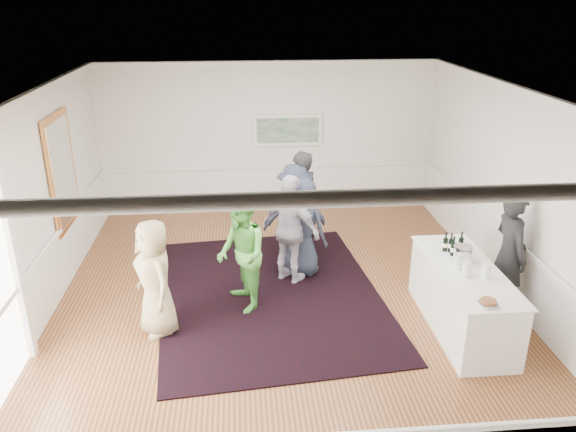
{
  "coord_description": "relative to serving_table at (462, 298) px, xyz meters",
  "views": [
    {
      "loc": [
        -0.6,
        -7.58,
        4.46
      ],
      "look_at": [
        0.08,
        0.2,
        1.34
      ],
      "focal_mm": 35.0,
      "sensor_mm": 36.0,
      "label": 1
    }
  ],
  "objects": [
    {
      "name": "floor",
      "position": [
        -2.44,
        0.93,
        -0.47
      ],
      "size": [
        8.0,
        8.0,
        0.0
      ],
      "primitive_type": "plane",
      "color": "#935A30",
      "rests_on": "ground"
    },
    {
      "name": "ceiling",
      "position": [
        -2.44,
        0.93,
        2.73
      ],
      "size": [
        7.0,
        8.0,
        0.02
      ],
      "primitive_type": "cube",
      "color": "white",
      "rests_on": "wall_back"
    },
    {
      "name": "wall_left",
      "position": [
        -5.94,
        0.93,
        1.13
      ],
      "size": [
        0.02,
        8.0,
        3.2
      ],
      "primitive_type": "cube",
      "color": "white",
      "rests_on": "floor"
    },
    {
      "name": "wall_right",
      "position": [
        1.06,
        0.93,
        1.13
      ],
      "size": [
        0.02,
        8.0,
        3.2
      ],
      "primitive_type": "cube",
      "color": "white",
      "rests_on": "floor"
    },
    {
      "name": "wall_back",
      "position": [
        -2.44,
        4.93,
        1.13
      ],
      "size": [
        7.0,
        0.02,
        3.2
      ],
      "primitive_type": "cube",
      "color": "white",
      "rests_on": "floor"
    },
    {
      "name": "wall_front",
      "position": [
        -2.44,
        -3.07,
        1.13
      ],
      "size": [
        7.0,
        0.02,
        3.2
      ],
      "primitive_type": "cube",
      "color": "white",
      "rests_on": "floor"
    },
    {
      "name": "wainscoting",
      "position": [
        -2.44,
        0.93,
        0.03
      ],
      "size": [
        7.0,
        8.0,
        1.0
      ],
      "primitive_type": null,
      "color": "white",
      "rests_on": "floor"
    },
    {
      "name": "mirror",
      "position": [
        -5.89,
        2.23,
        1.33
      ],
      "size": [
        0.05,
        1.25,
        1.85
      ],
      "color": "#D7853F",
      "rests_on": "wall_left"
    },
    {
      "name": "landscape_painting",
      "position": [
        -2.04,
        4.87,
        1.31
      ],
      "size": [
        1.44,
        0.06,
        0.66
      ],
      "color": "white",
      "rests_on": "wall_back"
    },
    {
      "name": "area_rug",
      "position": [
        -2.65,
        1.14,
        -0.46
      ],
      "size": [
        3.81,
        4.76,
        0.02
      ],
      "primitive_type": "cube",
      "rotation": [
        0.0,
        0.0,
        0.1
      ],
      "color": "black",
      "rests_on": "floor"
    },
    {
      "name": "serving_table",
      "position": [
        0.0,
        0.0,
        0.0
      ],
      "size": [
        0.88,
        2.3,
        0.93
      ],
      "color": "white",
      "rests_on": "floor"
    },
    {
      "name": "bartender",
      "position": [
        0.76,
        0.32,
        0.49
      ],
      "size": [
        0.51,
        0.73,
        1.92
      ],
      "primitive_type": "imported",
      "rotation": [
        0.0,
        0.0,
        1.65
      ],
      "color": "black",
      "rests_on": "floor"
    },
    {
      "name": "guest_tan",
      "position": [
        -4.26,
        0.28,
        0.37
      ],
      "size": [
        0.86,
        0.98,
        1.68
      ],
      "primitive_type": "imported",
      "rotation": [
        0.0,
        0.0,
        -1.07
      ],
      "color": "tan",
      "rests_on": "floor"
    },
    {
      "name": "guest_green",
      "position": [
        -3.08,
        0.82,
        0.42
      ],
      "size": [
        0.88,
        1.01,
        1.78
      ],
      "primitive_type": "imported",
      "rotation": [
        0.0,
        0.0,
        -1.3
      ],
      "color": "#5BBD4B",
      "rests_on": "floor"
    },
    {
      "name": "guest_lilac",
      "position": [
        -2.28,
        1.61,
        0.44
      ],
      "size": [
        1.1,
        1.04,
        1.83
      ],
      "primitive_type": "imported",
      "rotation": [
        0.0,
        0.0,
        2.42
      ],
      "color": "#BBB5CA",
      "rests_on": "floor"
    },
    {
      "name": "guest_dark_a",
      "position": [
        -2.12,
        2.5,
        0.4
      ],
      "size": [
        1.2,
        0.79,
        1.74
      ],
      "primitive_type": "imported",
      "rotation": [
        0.0,
        0.0,
        3.28
      ],
      "color": "#22293A",
      "rests_on": "floor"
    },
    {
      "name": "guest_dark_b",
      "position": [
        -2.01,
        2.6,
        0.5
      ],
      "size": [
        0.84,
        0.74,
        1.94
      ],
      "primitive_type": "imported",
      "rotation": [
        0.0,
        0.0,
        3.61
      ],
      "color": "black",
      "rests_on": "floor"
    },
    {
      "name": "guest_navy",
      "position": [
        -2.04,
        1.87,
        0.36
      ],
      "size": [
        0.97,
        0.91,
        1.66
      ],
      "primitive_type": "imported",
      "rotation": [
        0.0,
        0.0,
        2.52
      ],
      "color": "#22293A",
      "rests_on": "floor"
    },
    {
      "name": "wine_bottles",
      "position": [
        0.01,
        0.51,
        0.62
      ],
      "size": [
        0.31,
        0.26,
        0.31
      ],
      "color": "black",
      "rests_on": "serving_table"
    },
    {
      "name": "juice_pitchers",
      "position": [
        -0.03,
        -0.18,
        0.58
      ],
      "size": [
        0.38,
        0.42,
        0.24
      ],
      "color": "#61B540",
      "rests_on": "serving_table"
    },
    {
      "name": "ice_bucket",
      "position": [
        0.01,
        0.2,
        0.58
      ],
      "size": [
        0.26,
        0.26,
        0.25
      ],
      "primitive_type": "cylinder",
      "color": "silver",
      "rests_on": "serving_table"
    },
    {
      "name": "nut_bowl",
      "position": [
        -0.11,
        -0.98,
        0.5
      ],
      "size": [
        0.24,
        0.24,
        0.07
      ],
      "color": "white",
      "rests_on": "serving_table"
    }
  ]
}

